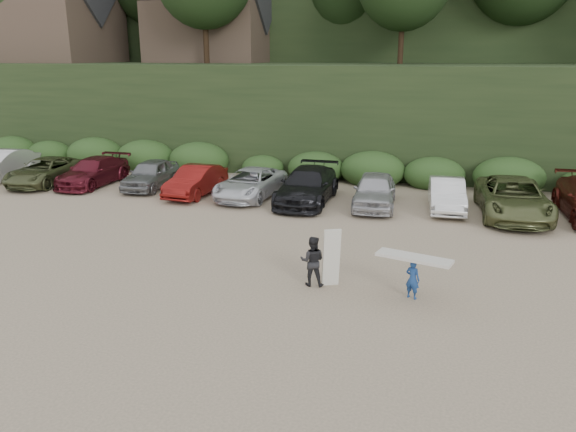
% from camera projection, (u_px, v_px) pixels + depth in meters
% --- Properties ---
extents(ground, '(120.00, 120.00, 0.00)m').
position_uv_depth(ground, '(273.00, 286.00, 16.57)').
color(ground, tan).
rests_on(ground, ground).
extents(parked_cars, '(39.84, 6.30, 1.64)m').
position_uv_depth(parked_cars, '(291.00, 184.00, 26.16)').
color(parked_cars, '#A8A8AD').
rests_on(parked_cars, ground).
extents(child_surfer, '(2.16, 1.09, 1.25)m').
position_uv_depth(child_surfer, '(413.00, 270.00, 15.55)').
color(child_surfer, navy).
rests_on(child_surfer, ground).
extents(adult_surfer, '(1.23, 0.65, 1.78)m').
position_uv_depth(adult_surfer, '(314.00, 261.00, 16.46)').
color(adult_surfer, black).
rests_on(adult_surfer, ground).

